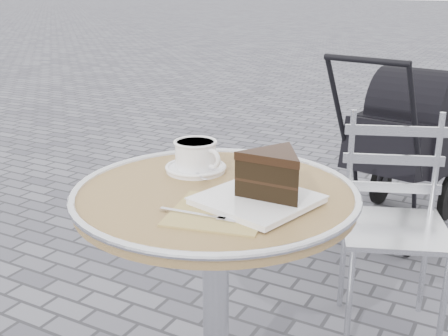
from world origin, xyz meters
The scene contains 5 objects.
cafe_table centered at (0.00, 0.00, 0.57)m, with size 0.72×0.72×0.74m.
cappuccino_set centered at (-0.12, 0.11, 0.77)m, with size 0.17×0.17×0.08m.
cake_plate_set centered at (0.15, -0.01, 0.79)m, with size 0.36×0.37×0.13m.
bistro_chair centered at (0.28, 0.79, 0.49)m, with size 0.46×0.46×0.80m.
baby_stroller centered at (0.13, 1.73, 0.42)m, with size 0.55×0.95×0.93m.
Camera 1 is at (0.65, -1.14, 1.23)m, focal length 45.00 mm.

